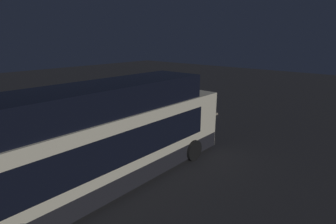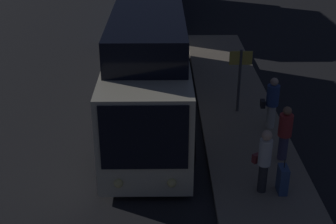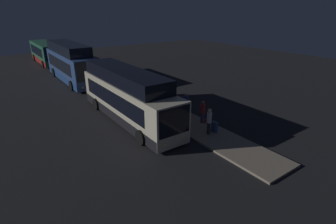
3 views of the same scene
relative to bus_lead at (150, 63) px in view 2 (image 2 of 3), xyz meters
name	(u,v)px [view 2 (image 2 of 3)]	position (x,y,z in m)	size (l,w,h in m)	color
ground	(155,121)	(1.24, 0.19, -1.72)	(80.00, 80.00, 0.00)	#232326
platform	(240,119)	(1.24, 3.16, -1.65)	(20.00, 2.75, 0.13)	gray
bus_lead	(150,63)	(0.00, 0.00, 0.00)	(11.68, 2.76, 3.87)	beige
passenger_boarding	(285,131)	(3.97, 3.98, -0.68)	(0.54, 0.54, 1.69)	#4C476B
passenger_waiting	(264,158)	(5.59, 3.05, -0.58)	(0.59, 0.51, 1.81)	#2D2D33
passenger_with_bags	(272,101)	(1.96, 4.03, -0.64)	(0.43, 0.59, 1.76)	silver
suitcase	(283,180)	(5.64, 3.58, -1.21)	(0.44, 0.23, 0.99)	#334C7F
sign_post	(240,72)	(0.70, 3.13, -0.10)	(0.10, 0.78, 2.29)	#4C4C51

